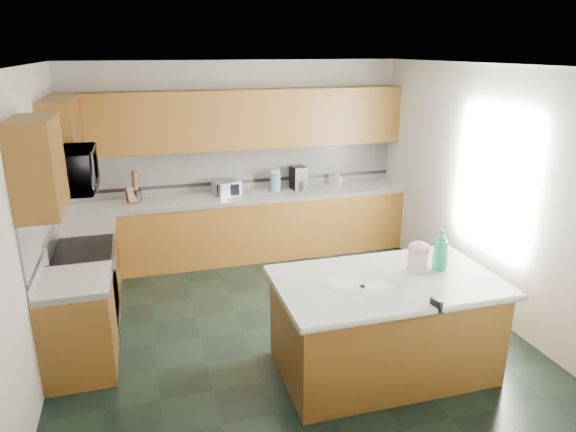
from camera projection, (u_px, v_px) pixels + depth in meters
name	position (u px, v px, depth m)	size (l,w,h in m)	color
floor	(284.00, 325.00, 5.54)	(4.60, 4.60, 0.00)	black
ceiling	(283.00, 65.00, 4.70)	(4.60, 4.60, 0.00)	white
wall_back	(239.00, 160.00, 7.23)	(4.60, 0.04, 2.70)	silver
wall_front	(391.00, 317.00, 3.00)	(4.60, 0.04, 2.70)	silver
wall_left	(29.00, 228.00, 4.50)	(0.04, 4.60, 2.70)	silver
wall_right	(483.00, 189.00, 5.74)	(0.04, 4.60, 2.70)	silver
back_base_cab	(245.00, 228.00, 7.23)	(4.60, 0.60, 0.86)	#311C0B
back_countertop	(244.00, 197.00, 7.09)	(4.60, 0.64, 0.06)	white
back_upper_cab	(240.00, 119.00, 6.88)	(4.60, 0.33, 0.78)	#311C0B
back_backsplash	(239.00, 168.00, 7.24)	(4.60, 0.02, 0.63)	silver
back_accent_band	(240.00, 182.00, 7.30)	(4.60, 0.01, 0.05)	black
left_base_cab_rear	(91.00, 264.00, 6.05)	(0.60, 0.82, 0.86)	#311C0B
left_counter_rear	(86.00, 227.00, 5.90)	(0.64, 0.82, 0.06)	white
left_base_cab_front	(79.00, 328.00, 4.65)	(0.60, 0.72, 0.86)	#311C0B
left_counter_front	(73.00, 282.00, 4.51)	(0.64, 0.72, 0.06)	white
left_backsplash	(45.00, 221.00, 5.05)	(0.02, 2.30, 0.63)	silver
left_accent_band	(48.00, 239.00, 5.11)	(0.01, 2.30, 0.05)	black
left_upper_cab_rear	(62.00, 135.00, 5.66)	(0.33, 1.09, 0.78)	#311C0B
left_upper_cab_front	(38.00, 166.00, 4.15)	(0.33, 0.72, 0.78)	#311C0B
range_body	(86.00, 292.00, 5.32)	(0.60, 0.76, 0.88)	#B7B7BC
range_oven_door	(115.00, 292.00, 5.41)	(0.02, 0.68, 0.55)	black
range_cooktop	(80.00, 251.00, 5.18)	(0.62, 0.78, 0.04)	black
range_handle	(114.00, 258.00, 5.30)	(0.02, 0.02, 0.66)	#B7B7BC
range_backguard	(50.00, 242.00, 5.07)	(0.06, 0.76, 0.18)	#B7B7BC
microwave	(69.00, 170.00, 4.92)	(0.73, 0.50, 0.41)	#B7B7BC
island_base	(383.00, 328.00, 4.66)	(1.86, 1.06, 0.86)	#311C0B
island_top	(387.00, 282.00, 4.51)	(1.96, 1.16, 0.06)	white
island_bullnose	(421.00, 313.00, 3.98)	(0.06, 0.06, 1.96)	white
treat_jar	(418.00, 261.00, 4.64)	(0.18, 0.18, 0.19)	white
treat_jar_lid	(419.00, 248.00, 4.60)	(0.20, 0.20, 0.13)	pink
treat_jar_knob	(419.00, 244.00, 4.59)	(0.02, 0.02, 0.06)	tan
treat_jar_knob_end_l	(416.00, 244.00, 4.58)	(0.03, 0.03, 0.03)	tan
treat_jar_knob_end_r	(422.00, 243.00, 4.60)	(0.03, 0.03, 0.03)	tan
soap_bottle_island	(441.00, 249.00, 4.67)	(0.15, 0.15, 0.38)	#1A916E
paper_sheet_a	(377.00, 286.00, 4.36)	(0.26, 0.19, 0.00)	white
paper_sheet_b	(346.00, 283.00, 4.42)	(0.28, 0.21, 0.00)	white
clamp_body	(436.00, 305.00, 4.03)	(0.03, 0.11, 0.10)	black
clamp_handle	(440.00, 311.00, 3.98)	(0.02, 0.02, 0.08)	black
knife_block	(131.00, 195.00, 6.69)	(0.11, 0.09, 0.20)	#472814
utensil_crock	(136.00, 196.00, 6.74)	(0.13, 0.13, 0.17)	black
utensil_bundle	(135.00, 181.00, 6.68)	(0.08, 0.08, 0.24)	#472814
toaster_oven	(227.00, 188.00, 7.03)	(0.34, 0.23, 0.20)	#B7B7BC
toaster_oven_door	(228.00, 190.00, 6.93)	(0.30, 0.01, 0.16)	black
paper_towel	(275.00, 180.00, 7.25)	(0.14, 0.14, 0.31)	white
paper_towel_base	(275.00, 190.00, 7.29)	(0.21, 0.21, 0.01)	#B7B7BC
water_jug	(275.00, 183.00, 7.22)	(0.15, 0.15, 0.24)	#5BA2D1
water_jug_neck	(275.00, 173.00, 7.17)	(0.07, 0.07, 0.03)	#5BA2D1
coffee_maker	(298.00, 178.00, 7.32)	(0.19, 0.21, 0.33)	black
coffee_carafe	(299.00, 185.00, 7.30)	(0.14, 0.14, 0.14)	black
soap_bottle_back	(338.00, 180.00, 7.47)	(0.09, 0.09, 0.20)	white
soap_back_cap	(338.00, 172.00, 7.43)	(0.02, 0.02, 0.03)	red
window_light_proxy	(494.00, 180.00, 5.50)	(0.02, 1.40, 1.10)	white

